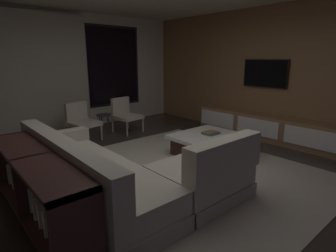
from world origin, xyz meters
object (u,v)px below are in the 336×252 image
accent_chair_by_curtain (81,120)px  side_stool (104,118)px  mounted_tv (265,73)px  console_table_behind_couch (36,186)px  accent_chair_near_window (125,113)px  media_console (265,127)px  sectional_couch (122,177)px  book_stack_on_coffee_table (211,133)px  coffee_table (211,145)px

accent_chair_by_curtain → side_stool: size_ratio=1.70×
mounted_tv → console_table_behind_couch: 4.79m
accent_chair_near_window → media_console: 3.08m
accent_chair_near_window → mounted_tv: (2.04, -2.25, 0.92)m
media_console → console_table_behind_couch: size_ratio=1.48×
accent_chair_by_curtain → mounted_tv: size_ratio=0.79×
mounted_tv → sectional_couch: bearing=-173.8°
accent_chair_by_curtain → console_table_behind_couch: bearing=-122.2°
book_stack_on_coffee_table → console_table_behind_couch: console_table_behind_couch is taller
book_stack_on_coffee_table → console_table_behind_couch: 2.98m
book_stack_on_coffee_table → console_table_behind_couch: size_ratio=0.14×
coffee_table → console_table_behind_couch: (-2.89, -0.17, 0.23)m
accent_chair_by_curtain → accent_chair_near_window: bearing=-0.7°
coffee_table → mounted_tv: bearing=3.6°
accent_chair_near_window → coffee_table: bearing=-84.1°
media_console → console_table_behind_couch: bearing=-178.9°
sectional_couch → coffee_table: (1.98, 0.30, -0.10)m
side_stool → media_console: size_ratio=0.15×
mounted_tv → side_stool: bearing=137.8°
sectional_couch → accent_chair_by_curtain: sectional_couch is taller
media_console → book_stack_on_coffee_table: bearing=174.0°
book_stack_on_coffee_table → accent_chair_near_window: (-0.32, 2.28, 0.05)m
book_stack_on_coffee_table → sectional_couch: bearing=-169.6°
book_stack_on_coffee_table → accent_chair_by_curtain: 2.68m
accent_chair_by_curtain → side_stool: (0.54, 0.05, -0.06)m
mounted_tv → console_table_behind_couch: mounted_tv is taller
console_table_behind_couch → accent_chair_near_window: bearing=43.7°
accent_chair_near_window → accent_chair_by_curtain: 1.05m
accent_chair_near_window → accent_chair_by_curtain: same height
mounted_tv → console_table_behind_couch: bearing=-176.6°
side_stool → mounted_tv: mounted_tv is taller
sectional_couch → book_stack_on_coffee_table: (2.06, 0.38, 0.09)m
accent_chair_by_curtain → side_stool: accent_chair_by_curtain is taller
coffee_table → accent_chair_by_curtain: accent_chair_by_curtain is taller
mounted_tv → accent_chair_near_window: bearing=132.2°
sectional_couch → console_table_behind_couch: bearing=171.8°
book_stack_on_coffee_table → accent_chair_by_curtain: accent_chair_by_curtain is taller
accent_chair_near_window → media_console: size_ratio=0.25×
sectional_couch → mounted_tv: mounted_tv is taller
sectional_couch → book_stack_on_coffee_table: size_ratio=8.24×
accent_chair_near_window → console_table_behind_couch: accent_chair_near_window is taller
sectional_couch → side_stool: 2.99m
console_table_behind_couch → book_stack_on_coffee_table: bearing=4.7°
coffee_table → mounted_tv: (1.80, 0.11, 1.16)m
book_stack_on_coffee_table → mounted_tv: (1.72, 0.04, 0.97)m
accent_chair_by_curtain → mounted_tv: bearing=-36.2°
book_stack_on_coffee_table → console_table_behind_couch: bearing=-175.3°
accent_chair_near_window → side_stool: size_ratio=1.70×
coffee_table → mounted_tv: 2.14m
accent_chair_by_curtain → mounted_tv: mounted_tv is taller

